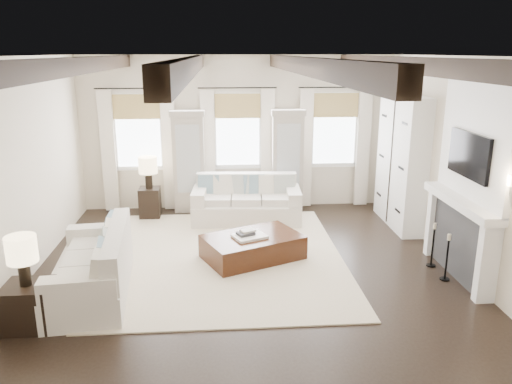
{
  "coord_description": "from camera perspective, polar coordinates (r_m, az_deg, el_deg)",
  "views": [
    {
      "loc": [
        -0.4,
        -6.67,
        3.26
      ],
      "look_at": [
        0.16,
        0.78,
        1.15
      ],
      "focal_mm": 35.0,
      "sensor_mm": 36.0,
      "label": 1
    }
  ],
  "objects": [
    {
      "name": "ground",
      "position": [
        7.43,
        -0.81,
        -10.25
      ],
      "size": [
        7.5,
        7.5,
        0.0
      ],
      "primitive_type": "plane",
      "color": "black",
      "rests_on": "ground"
    },
    {
      "name": "room_shell",
      "position": [
        7.77,
        4.26,
        5.57
      ],
      "size": [
        6.54,
        7.54,
        3.22
      ],
      "color": "beige",
      "rests_on": "ground"
    },
    {
      "name": "area_rug",
      "position": [
        8.28,
        -3.62,
        -7.38
      ],
      "size": [
        3.82,
        4.47,
        0.02
      ],
      "primitive_type": "cube",
      "color": "beige",
      "rests_on": "ground"
    },
    {
      "name": "sofa_back",
      "position": [
        9.91,
        -1.09,
        -1.19
      ],
      "size": [
        2.16,
        1.08,
        0.9
      ],
      "color": "silver",
      "rests_on": "ground"
    },
    {
      "name": "sofa_left",
      "position": [
        7.32,
        -17.81,
        -8.3
      ],
      "size": [
        1.16,
        2.21,
        0.91
      ],
      "color": "silver",
      "rests_on": "ground"
    },
    {
      "name": "ottoman",
      "position": [
        8.13,
        -0.39,
        -6.35
      ],
      "size": [
        1.76,
        1.48,
        0.4
      ],
      "primitive_type": "cube",
      "rotation": [
        0.0,
        0.0,
        0.43
      ],
      "color": "black",
      "rests_on": "ground"
    },
    {
      "name": "tray",
      "position": [
        7.99,
        -0.73,
        -5.08
      ],
      "size": [
        0.61,
        0.55,
        0.04
      ],
      "primitive_type": "cube",
      "rotation": [
        0.0,
        0.0,
        0.43
      ],
      "color": "white",
      "rests_on": "ottoman"
    },
    {
      "name": "book_lower",
      "position": [
        8.0,
        -1.2,
        -4.76
      ],
      "size": [
        0.32,
        0.29,
        0.04
      ],
      "primitive_type": "cube",
      "rotation": [
        0.0,
        0.0,
        0.43
      ],
      "color": "#262628",
      "rests_on": "tray"
    },
    {
      "name": "book_upper",
      "position": [
        8.02,
        -0.95,
        -4.42
      ],
      "size": [
        0.27,
        0.25,
        0.03
      ],
      "primitive_type": "cube",
      "rotation": [
        0.0,
        0.0,
        0.43
      ],
      "color": "beige",
      "rests_on": "book_lower"
    },
    {
      "name": "side_table_front",
      "position": [
        6.82,
        -24.51,
        -11.71
      ],
      "size": [
        0.55,
        0.55,
        0.55
      ],
      "primitive_type": "cube",
      "color": "black",
      "rests_on": "ground"
    },
    {
      "name": "lamp_front",
      "position": [
        6.54,
        -25.2,
        -6.24
      ],
      "size": [
        0.36,
        0.36,
        0.62
      ],
      "color": "black",
      "rests_on": "side_table_front"
    },
    {
      "name": "side_table_back",
      "position": [
        10.33,
        -12.01,
        -1.2
      ],
      "size": [
        0.41,
        0.41,
        0.62
      ],
      "primitive_type": "cube",
      "color": "black",
      "rests_on": "ground"
    },
    {
      "name": "lamp_back",
      "position": [
        10.14,
        -12.25,
        2.81
      ],
      "size": [
        0.37,
        0.37,
        0.64
      ],
      "color": "black",
      "rests_on": "side_table_back"
    },
    {
      "name": "candlestick_near",
      "position": [
        7.89,
        20.95,
        -7.38
      ],
      "size": [
        0.15,
        0.15,
        0.72
      ],
      "color": "black",
      "rests_on": "ground"
    },
    {
      "name": "candlestick_far",
      "position": [
        8.31,
        19.52,
        -6.1
      ],
      "size": [
        0.14,
        0.14,
        0.71
      ],
      "color": "black",
      "rests_on": "ground"
    }
  ]
}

